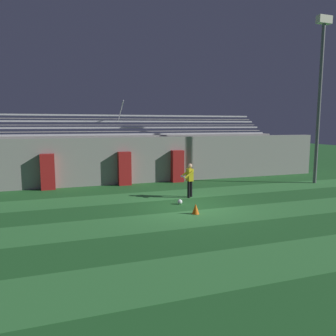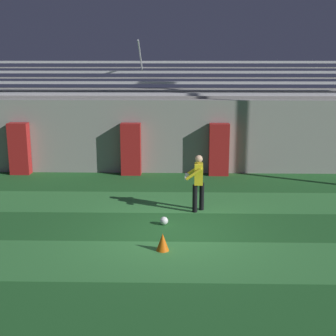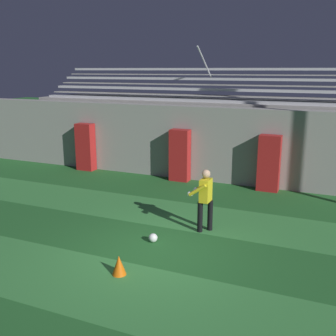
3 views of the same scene
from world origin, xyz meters
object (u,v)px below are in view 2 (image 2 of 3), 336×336
at_px(padding_pillar_gate_right, 219,150).
at_px(padding_pillar_far_left, 20,149).
at_px(soccer_ball, 164,221).
at_px(traffic_cone, 163,242).
at_px(goalkeeper, 198,179).
at_px(padding_pillar_gate_left, 131,149).

bearing_deg(padding_pillar_gate_right, padding_pillar_far_left, 180.00).
xyz_separation_m(padding_pillar_far_left, soccer_ball, (5.66, -5.44, -0.87)).
distance_m(soccer_ball, traffic_cone, 1.71).
height_order(goalkeeper, traffic_cone, goalkeeper).
bearing_deg(padding_pillar_far_left, soccer_ball, -43.90).
bearing_deg(traffic_cone, padding_pillar_gate_left, 101.31).
height_order(goalkeeper, soccer_ball, goalkeeper).
xyz_separation_m(padding_pillar_gate_left, soccer_ball, (1.41, -5.44, -0.87)).
bearing_deg(soccer_ball, padding_pillar_gate_right, 70.69).
bearing_deg(padding_pillar_far_left, padding_pillar_gate_right, 0.00).
xyz_separation_m(padding_pillar_gate_right, padding_pillar_far_left, (-7.56, 0.00, 0.00)).
relative_size(padding_pillar_gate_left, goalkeeper, 1.18).
relative_size(soccer_ball, traffic_cone, 0.52).
distance_m(padding_pillar_far_left, goalkeeper, 7.87).
relative_size(padding_pillar_far_left, soccer_ball, 8.93).
height_order(padding_pillar_gate_left, traffic_cone, padding_pillar_gate_left).
bearing_deg(goalkeeper, padding_pillar_gate_left, 118.86).
relative_size(padding_pillar_gate_left, padding_pillar_far_left, 1.00).
xyz_separation_m(padding_pillar_gate_right, goalkeeper, (-0.96, -4.28, -0.03)).
bearing_deg(goalkeeper, padding_pillar_gate_right, 77.35).
height_order(padding_pillar_gate_right, padding_pillar_far_left, same).
distance_m(goalkeeper, soccer_ball, 1.72).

